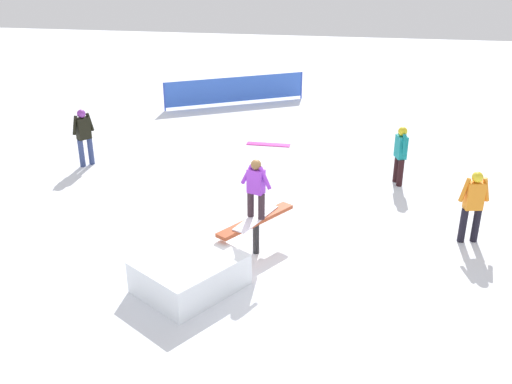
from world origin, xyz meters
TOP-DOWN VIEW (x-y plane):
  - ground_plane at (0.00, 0.00)m, footprint 60.00×60.00m
  - rail_feature at (0.00, 0.00)m, footprint 1.86×1.35m
  - snow_kicker_ramp at (-1.52, 0.99)m, footprint 2.33×2.24m
  - main_rider_on_rail at (0.00, 0.00)m, footprint 1.40×0.75m
  - bystander_orange at (1.30, -4.48)m, footprint 0.30×0.68m
  - bystander_black at (4.19, 5.76)m, footprint 0.60×0.48m
  - bystander_teal at (4.34, -3.13)m, footprint 0.72×0.33m
  - loose_snowboard_magenta at (6.90, 0.81)m, footprint 0.29×1.41m
  - safety_fence at (11.59, 2.87)m, footprint 2.89×5.05m

SIDE VIEW (x-z plane):
  - ground_plane at x=0.00m, z-range 0.00..0.00m
  - loose_snowboard_magenta at x=6.90m, z-range 0.00..0.02m
  - snow_kicker_ramp at x=-1.52m, z-range 0.00..0.63m
  - safety_fence at x=11.59m, z-range 0.05..1.15m
  - rail_feature at x=0.00m, z-range 0.27..1.07m
  - bystander_teal at x=4.34m, z-range 0.10..1.70m
  - bystander_orange at x=1.30m, z-range 0.10..1.74m
  - bystander_black at x=4.19m, z-range 0.10..1.78m
  - main_rider_on_rail at x=0.00m, z-range 0.79..2.08m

